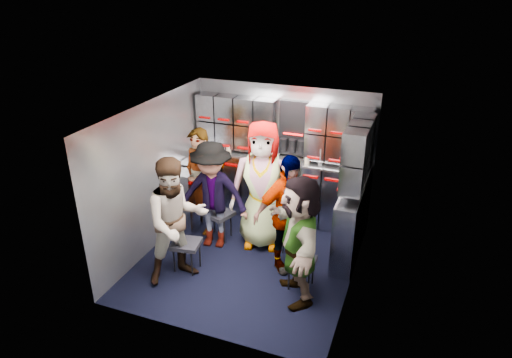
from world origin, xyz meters
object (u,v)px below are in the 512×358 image
(jump_seat_center, at_px, (266,211))
(attendant_arc_e, at_px, (299,240))
(attendant_arc_d, at_px, (287,214))
(jump_seat_near_left, at_px, (186,245))
(jump_seat_near_right, at_px, (302,263))
(attendant_standing, at_px, (200,182))
(attendant_arc_b, at_px, (212,196))
(jump_seat_mid_left, at_px, (219,215))
(jump_seat_mid_right, at_px, (290,236))
(attendant_arc_c, at_px, (262,186))
(attendant_arc_a, at_px, (177,221))

(jump_seat_center, relative_size, attendant_arc_e, 0.32)
(attendant_arc_e, bearing_deg, attendant_arc_d, -178.80)
(jump_seat_near_left, relative_size, jump_seat_near_right, 1.04)
(jump_seat_near_left, distance_m, attendant_standing, 1.11)
(jump_seat_near_right, height_order, attendant_arc_e, attendant_arc_e)
(jump_seat_center, bearing_deg, attendant_standing, -170.81)
(jump_seat_near_left, relative_size, jump_seat_center, 0.82)
(attendant_arc_e, bearing_deg, jump_seat_near_right, 151.08)
(attendant_standing, distance_m, attendant_arc_e, 2.05)
(attendant_arc_b, bearing_deg, attendant_arc_d, -16.48)
(attendant_standing, height_order, attendant_arc_e, attendant_standing)
(jump_seat_mid_left, distance_m, attendant_standing, 0.56)
(jump_seat_near_right, bearing_deg, attendant_standing, 155.71)
(jump_seat_mid_right, relative_size, attendant_arc_e, 0.26)
(jump_seat_mid_right, distance_m, attendant_arc_b, 1.21)
(attendant_arc_c, xyz_separation_m, attendant_arc_e, (0.80, -0.97, -0.12))
(attendant_arc_b, bearing_deg, jump_seat_near_right, -27.61)
(jump_seat_near_right, relative_size, attendant_arc_d, 0.25)
(jump_seat_mid_right, distance_m, attendant_arc_d, 0.47)
(jump_seat_mid_right, distance_m, attendant_arc_a, 1.56)
(jump_seat_near_left, xyz_separation_m, jump_seat_mid_left, (0.07, 0.86, 0.02))
(attendant_arc_a, xyz_separation_m, attendant_arc_b, (0.07, 0.86, -0.04))
(attendant_standing, xyz_separation_m, attendant_arc_a, (0.28, -1.16, 0.02))
(jump_seat_near_left, xyz_separation_m, jump_seat_mid_right, (1.21, 0.69, -0.00))
(attendant_arc_b, bearing_deg, jump_seat_center, 27.50)
(jump_seat_mid_right, xyz_separation_m, attendant_standing, (-1.49, 0.29, 0.44))
(jump_seat_center, relative_size, attendant_arc_c, 0.28)
(attendant_arc_e, bearing_deg, jump_seat_mid_right, 174.42)
(jump_seat_mid_left, distance_m, jump_seat_mid_right, 1.15)
(jump_seat_near_right, xyz_separation_m, attendant_standing, (-1.79, 0.81, 0.45))
(jump_seat_near_right, height_order, attendant_arc_d, attendant_arc_d)
(jump_seat_center, xyz_separation_m, attendant_arc_a, (-0.71, -1.32, 0.39))
(jump_seat_near_left, height_order, attendant_standing, attendant_standing)
(jump_seat_mid_right, distance_m, attendant_standing, 1.58)
(jump_seat_mid_left, xyz_separation_m, jump_seat_near_right, (1.44, -0.69, -0.03))
(attendant_arc_a, bearing_deg, jump_seat_center, 14.39)
(jump_seat_center, height_order, attendant_arc_c, attendant_arc_c)
(attendant_arc_a, relative_size, attendant_arc_d, 1.03)
(attendant_arc_d, bearing_deg, attendant_arc_c, 93.23)
(jump_seat_center, distance_m, attendant_arc_c, 0.52)
(jump_seat_mid_right, height_order, attendant_arc_c, attendant_arc_c)
(jump_seat_near_left, xyz_separation_m, attendant_arc_e, (1.51, -0.01, 0.43))
(attendant_arc_b, bearing_deg, attendant_standing, 131.21)
(attendant_arc_c, distance_m, attendant_arc_d, 0.68)
(jump_seat_near_left, height_order, attendant_arc_d, attendant_arc_d)
(jump_seat_mid_right, relative_size, attendant_arc_c, 0.23)
(attendant_standing, bearing_deg, jump_seat_mid_left, -1.04)
(attendant_arc_c, bearing_deg, attendant_arc_a, -133.68)
(jump_seat_near_left, xyz_separation_m, attendant_arc_a, (0.00, -0.18, 0.46))
(jump_seat_near_right, bearing_deg, jump_seat_near_left, -173.53)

